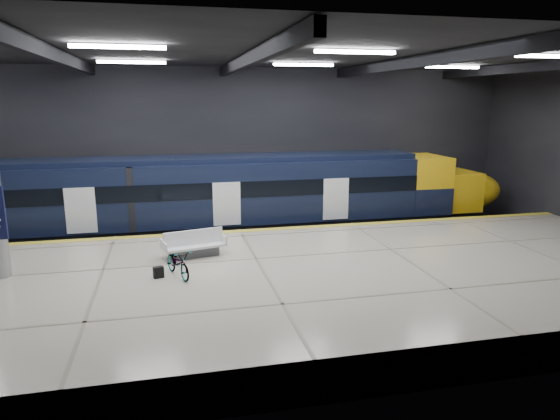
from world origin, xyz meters
name	(u,v)px	position (x,y,z in m)	size (l,w,h in m)	color
ground	(252,279)	(0.00, 0.00, 0.00)	(30.00, 30.00, 0.00)	black
room_shell	(250,121)	(0.00, 0.00, 5.72)	(30.10, 16.10, 8.05)	black
platform	(265,289)	(0.00, -2.50, 0.55)	(30.00, 11.00, 1.10)	beige
safety_strip	(240,231)	(0.00, 2.75, 1.11)	(30.00, 0.40, 0.01)	gold
rails	(232,237)	(0.00, 5.50, 0.08)	(30.00, 1.52, 0.16)	gray
train	(197,198)	(-1.59, 5.50, 2.06)	(29.40, 2.84, 3.79)	black
bench	(194,247)	(-2.07, -0.28, 1.43)	(2.30, 1.37, 0.95)	#595B60
bicycle	(178,263)	(-2.65, -2.20, 1.53)	(0.57, 1.64, 0.86)	#99999E
pannier_bag	(158,272)	(-3.25, -2.20, 1.28)	(0.30, 0.18, 0.35)	black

